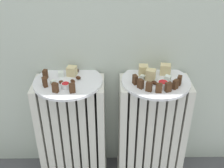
# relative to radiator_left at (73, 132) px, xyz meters

# --- Properties ---
(radiator_left) EXTENTS (0.33, 0.18, 0.57)m
(radiator_left) POSITION_rel_radiator_left_xyz_m (0.00, 0.00, 0.00)
(radiator_left) COLOR silver
(radiator_left) RESTS_ON ground_plane
(radiator_right) EXTENTS (0.33, 0.18, 0.57)m
(radiator_right) POSITION_rel_radiator_left_xyz_m (0.39, 0.00, 0.00)
(radiator_right) COLOR silver
(radiator_right) RESTS_ON ground_plane
(plate_left) EXTENTS (0.31, 0.31, 0.01)m
(plate_left) POSITION_rel_radiator_left_xyz_m (0.00, -0.00, 0.29)
(plate_left) COLOR white
(plate_left) RESTS_ON radiator_left
(plate_right) EXTENTS (0.31, 0.31, 0.01)m
(plate_right) POSITION_rel_radiator_left_xyz_m (0.39, -0.00, 0.29)
(plate_right) COLOR white
(plate_right) RESTS_ON radiator_right
(dark_cake_slice_left_0) EXTENTS (0.02, 0.03, 0.04)m
(dark_cake_slice_left_0) POSITION_rel_radiator_left_xyz_m (-0.10, 0.02, 0.32)
(dark_cake_slice_left_0) COLOR #472B19
(dark_cake_slice_left_0) RESTS_ON plate_left
(dark_cake_slice_left_1) EXTENTS (0.03, 0.03, 0.04)m
(dark_cake_slice_left_1) POSITION_rel_radiator_left_xyz_m (-0.09, -0.05, 0.32)
(dark_cake_slice_left_1) COLOR #472B19
(dark_cake_slice_left_1) RESTS_ON plate_left
(dark_cake_slice_left_2) EXTENTS (0.03, 0.02, 0.04)m
(dark_cake_slice_left_2) POSITION_rel_radiator_left_xyz_m (-0.04, -0.10, 0.32)
(dark_cake_slice_left_2) COLOR #472B19
(dark_cake_slice_left_2) RESTS_ON plate_left
(dark_cake_slice_left_3) EXTENTS (0.03, 0.02, 0.04)m
(dark_cake_slice_left_3) POSITION_rel_radiator_left_xyz_m (0.03, -0.10, 0.32)
(dark_cake_slice_left_3) COLOR #472B19
(dark_cake_slice_left_3) RESTS_ON plate_left
(marble_cake_slice_left_0) EXTENTS (0.05, 0.05, 0.04)m
(marble_cake_slice_left_0) POSITION_rel_radiator_left_xyz_m (0.01, 0.05, 0.32)
(marble_cake_slice_left_0) COLOR beige
(marble_cake_slice_left_0) RESTS_ON plate_left
(turkish_delight_left_0) EXTENTS (0.03, 0.03, 0.02)m
(turkish_delight_left_0) POSITION_rel_radiator_left_xyz_m (-0.04, 0.04, 0.31)
(turkish_delight_left_0) COLOR white
(turkish_delight_left_0) RESTS_ON plate_left
(turkish_delight_left_1) EXTENTS (0.03, 0.03, 0.02)m
(turkish_delight_left_1) POSITION_rel_radiator_left_xyz_m (-0.06, -0.03, 0.31)
(turkish_delight_left_1) COLOR white
(turkish_delight_left_1) RESTS_ON plate_left
(medjool_date_left_0) EXTENTS (0.03, 0.03, 0.02)m
(medjool_date_left_0) POSITION_rel_radiator_left_xyz_m (0.05, 0.01, 0.31)
(medjool_date_left_0) COLOR #3D1E0F
(medjool_date_left_0) RESTS_ON plate_left
(medjool_date_left_1) EXTENTS (0.03, 0.02, 0.02)m
(medjool_date_left_1) POSITION_rel_radiator_left_xyz_m (-0.02, -0.03, 0.31)
(medjool_date_left_1) COLOR #3D1E0F
(medjool_date_left_1) RESTS_ON plate_left
(medjool_date_left_2) EXTENTS (0.03, 0.03, 0.02)m
(medjool_date_left_2) POSITION_rel_radiator_left_xyz_m (0.02, -0.02, 0.31)
(medjool_date_left_2) COLOR #3D1E0F
(medjool_date_left_2) RESTS_ON plate_left
(medjool_date_left_3) EXTENTS (0.02, 0.02, 0.02)m
(medjool_date_left_3) POSITION_rel_radiator_left_xyz_m (0.03, 0.08, 0.31)
(medjool_date_left_3) COLOR #3D1E0F
(medjool_date_left_3) RESTS_ON plate_left
(jam_bowl_left) EXTENTS (0.04, 0.04, 0.02)m
(jam_bowl_left) POSITION_rel_radiator_left_xyz_m (-0.00, -0.06, 0.31)
(jam_bowl_left) COLOR white
(jam_bowl_left) RESTS_ON plate_left
(dark_cake_slice_right_0) EXTENTS (0.02, 0.03, 0.04)m
(dark_cake_slice_right_0) POSITION_rel_radiator_left_xyz_m (0.30, -0.03, 0.32)
(dark_cake_slice_right_0) COLOR #472B19
(dark_cake_slice_right_0) RESTS_ON plate_right
(dark_cake_slice_right_1) EXTENTS (0.03, 0.03, 0.04)m
(dark_cake_slice_right_1) POSITION_rel_radiator_left_xyz_m (0.32, -0.07, 0.32)
(dark_cake_slice_right_1) COLOR #472B19
(dark_cake_slice_right_1) RESTS_ON plate_right
(dark_cake_slice_right_2) EXTENTS (0.03, 0.03, 0.04)m
(dark_cake_slice_right_2) POSITION_rel_radiator_left_xyz_m (0.35, -0.09, 0.32)
(dark_cake_slice_right_2) COLOR #472B19
(dark_cake_slice_right_2) RESTS_ON plate_right
(dark_cake_slice_right_3) EXTENTS (0.03, 0.02, 0.04)m
(dark_cake_slice_right_3) POSITION_rel_radiator_left_xyz_m (0.39, -0.10, 0.32)
(dark_cake_slice_right_3) COLOR #472B19
(dark_cake_slice_right_3) RESTS_ON plate_right
(dark_cake_slice_right_4) EXTENTS (0.03, 0.02, 0.04)m
(dark_cake_slice_right_4) POSITION_rel_radiator_left_xyz_m (0.43, -0.10, 0.32)
(dark_cake_slice_right_4) COLOR #472B19
(dark_cake_slice_right_4) RESTS_ON plate_right
(dark_cake_slice_right_5) EXTENTS (0.03, 0.03, 0.04)m
(dark_cake_slice_right_5) POSITION_rel_radiator_left_xyz_m (0.46, -0.07, 0.32)
(dark_cake_slice_right_5) COLOR #472B19
(dark_cake_slice_right_5) RESTS_ON plate_right
(dark_cake_slice_right_6) EXTENTS (0.03, 0.03, 0.04)m
(dark_cake_slice_right_6) POSITION_rel_radiator_left_xyz_m (0.49, -0.04, 0.32)
(dark_cake_slice_right_6) COLOR #472B19
(dark_cake_slice_right_6) RESTS_ON plate_right
(marble_cake_slice_right_0) EXTENTS (0.05, 0.05, 0.05)m
(marble_cake_slice_right_0) POSITION_rel_radiator_left_xyz_m (0.37, 0.00, 0.32)
(marble_cake_slice_right_0) COLOR beige
(marble_cake_slice_right_0) RESTS_ON plate_right
(marble_cake_slice_right_1) EXTENTS (0.05, 0.04, 0.05)m
(marble_cake_slice_right_1) POSITION_rel_radiator_left_xyz_m (0.44, 0.05, 0.33)
(marble_cake_slice_right_1) COLOR beige
(marble_cake_slice_right_1) RESTS_ON plate_right
(marble_cake_slice_right_2) EXTENTS (0.04, 0.04, 0.05)m
(marble_cake_slice_right_2) POSITION_rel_radiator_left_xyz_m (0.34, 0.05, 0.32)
(marble_cake_slice_right_2) COLOR beige
(marble_cake_slice_right_2) RESTS_ON plate_right
(turkish_delight_right_0) EXTENTS (0.03, 0.03, 0.03)m
(turkish_delight_right_0) POSITION_rel_radiator_left_xyz_m (0.44, -0.01, 0.31)
(turkish_delight_right_0) COLOR white
(turkish_delight_right_0) RESTS_ON plate_right
(turkish_delight_right_1) EXTENTS (0.03, 0.03, 0.02)m
(turkish_delight_right_1) POSITION_rel_radiator_left_xyz_m (0.33, 0.01, 0.31)
(turkish_delight_right_1) COLOR white
(turkish_delight_right_1) RESTS_ON plate_right
(medjool_date_right_0) EXTENTS (0.03, 0.03, 0.02)m
(medjool_date_right_0) POSITION_rel_radiator_left_xyz_m (0.32, -0.02, 0.31)
(medjool_date_right_0) COLOR #3D1E0F
(medjool_date_right_0) RESTS_ON plate_right
(medjool_date_right_1) EXTENTS (0.03, 0.03, 0.02)m
(medjool_date_right_1) POSITION_rel_radiator_left_xyz_m (0.38, -0.04, 0.31)
(medjool_date_right_1) COLOR #3D1E0F
(medjool_date_right_1) RESTS_ON plate_right
(jam_bowl_right) EXTENTS (0.05, 0.05, 0.03)m
(jam_bowl_right) POSITION_rel_radiator_left_xyz_m (0.41, -0.06, 0.31)
(jam_bowl_right) COLOR white
(jam_bowl_right) RESTS_ON plate_right
(fork) EXTENTS (0.03, 0.10, 0.00)m
(fork) POSITION_rel_radiator_left_xyz_m (0.40, -0.03, 0.30)
(fork) COLOR silver
(fork) RESTS_ON plate_right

